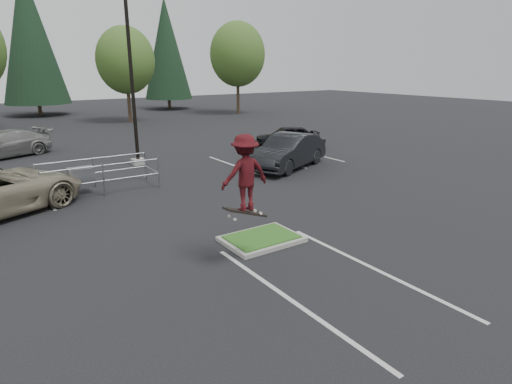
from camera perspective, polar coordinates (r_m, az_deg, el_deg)
ground at (r=12.63m, az=0.75°, el=-6.57°), size 120.00×120.00×0.00m
grass_median at (r=12.60m, az=0.75°, el=-6.24°), size 2.20×1.60×0.16m
stall_lines at (r=17.16m, az=-14.64°, el=-0.82°), size 22.62×17.60×0.01m
light_pole at (r=22.69m, az=-16.29°, el=14.86°), size 0.70×0.60×10.12m
decid_c at (r=41.34m, az=-17.00°, el=16.20°), size 5.12×5.12×8.38m
decid_d at (r=46.88m, az=-2.50°, el=17.61°), size 5.76×5.76×9.43m
conif_b at (r=50.55m, az=-27.96°, el=17.94°), size 6.38×6.38×14.50m
conif_c at (r=53.24m, az=-11.86°, el=18.16°), size 5.50×5.50×12.50m
cart_corral at (r=18.38m, az=-21.81°, el=2.27°), size 4.56×1.70×1.29m
skateboarder at (r=10.43m, az=-1.48°, el=2.46°), size 1.27×0.77×2.19m
car_r_charc at (r=21.52m, az=4.34°, el=5.43°), size 5.42×3.66×1.69m
car_r_black at (r=27.16m, az=4.25°, el=7.39°), size 4.34×3.09×1.37m
car_far_silver at (r=27.90m, az=-30.45°, el=5.52°), size 5.49×3.82×1.48m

